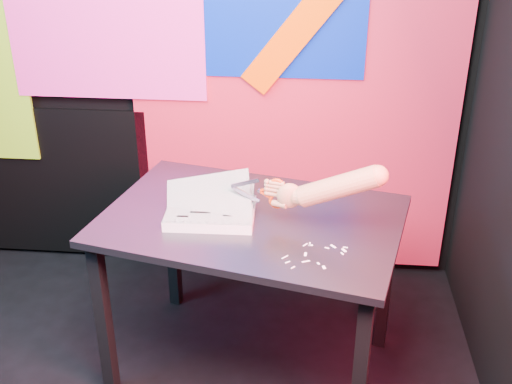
# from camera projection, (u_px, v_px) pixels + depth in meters

# --- Properties ---
(room) EXTENTS (3.01, 3.01, 2.71)m
(room) POSITION_uv_depth(u_px,v_px,m) (30.00, 130.00, 1.69)
(room) COLOR black
(room) RESTS_ON ground
(backdrop) EXTENTS (2.88, 0.05, 2.08)m
(backdrop) POSITION_uv_depth(u_px,v_px,m) (175.00, 97.00, 3.16)
(backdrop) COLOR red
(backdrop) RESTS_ON ground
(work_table) EXTENTS (1.29, 1.00, 0.75)m
(work_table) POSITION_uv_depth(u_px,v_px,m) (251.00, 238.00, 2.54)
(work_table) COLOR black
(work_table) RESTS_ON ground
(printout_stack) EXTENTS (0.36, 0.26, 0.18)m
(printout_stack) POSITION_uv_depth(u_px,v_px,m) (211.00, 212.00, 2.48)
(printout_stack) COLOR white
(printout_stack) RESTS_ON work_table
(scissors) EXTENTS (0.21, 0.06, 0.13)m
(scissors) POSITION_uv_depth(u_px,v_px,m) (273.00, 193.00, 2.40)
(scissors) COLOR #ADAECC
(scissors) RESTS_ON printout_stack
(hand_forearm) EXTENTS (0.43, 0.16, 0.22)m
(hand_forearm) POSITION_uv_depth(u_px,v_px,m) (330.00, 188.00, 2.31)
(hand_forearm) COLOR #BC7263
(hand_forearm) RESTS_ON work_table
(paper_clippings) EXTENTS (0.23, 0.18, 0.00)m
(paper_clippings) POSITION_uv_depth(u_px,v_px,m) (317.00, 254.00, 2.26)
(paper_clippings) COLOR white
(paper_clippings) RESTS_ON work_table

